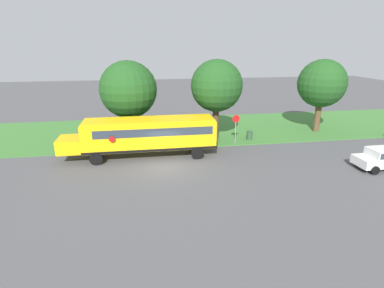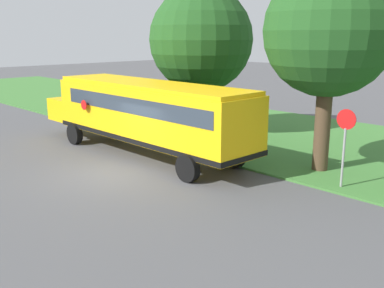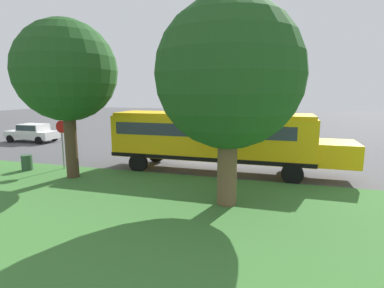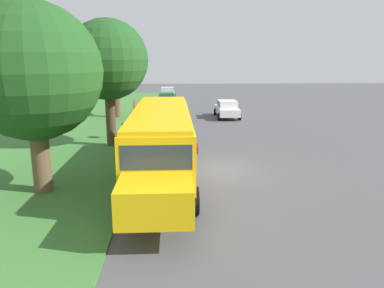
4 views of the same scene
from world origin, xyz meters
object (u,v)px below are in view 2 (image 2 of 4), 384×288
oak_tree_beside_bus (201,40)px  oak_tree_roadside_mid (328,31)px  school_bus (145,111)px  stop_sign (345,139)px

oak_tree_beside_bus → oak_tree_roadside_mid: (1.56, 7.99, 0.39)m
school_bus → stop_sign: (-1.98, 8.13, -0.19)m
school_bus → oak_tree_roadside_mid: 7.99m
oak_tree_beside_bus → stop_sign: oak_tree_beside_bus is taller
school_bus → stop_sign: 8.37m
oak_tree_roadside_mid → stop_sign: 4.09m
school_bus → oak_tree_beside_bus: bearing=-162.7°
oak_tree_roadside_mid → stop_sign: (1.35, 1.66, -3.49)m
school_bus → oak_tree_beside_bus: size_ratio=1.66×
school_bus → oak_tree_beside_bus: 5.89m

